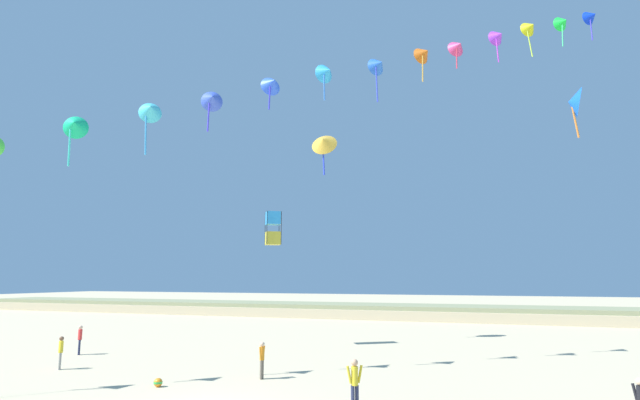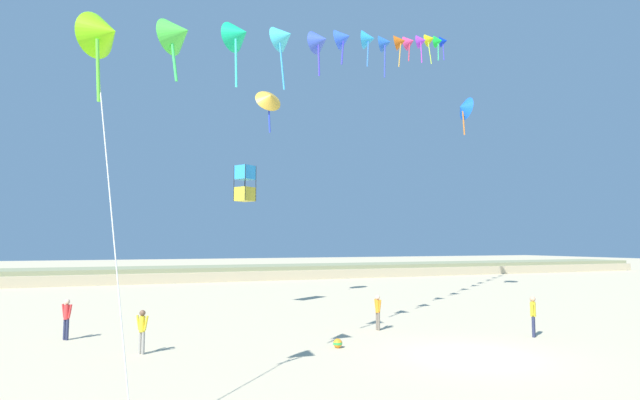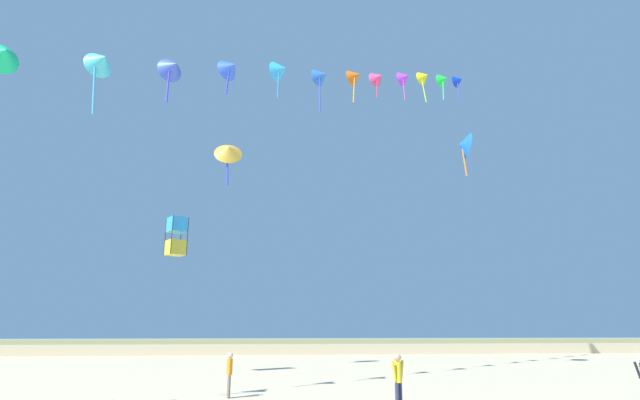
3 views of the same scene
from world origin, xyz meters
The scene contains 10 objects.
dune_ridge centered at (0.00, 42.24, 0.74)m, with size 120.00×8.83×1.48m.
person_near_left centered at (-11.10, 4.88, 0.93)m, with size 0.45×0.45×1.61m.
person_near_right centered at (-13.95, 8.94, 0.98)m, with size 0.47×0.49×1.70m.
person_mid_center centered at (4.89, 2.06, 1.01)m, with size 0.53×0.46×1.75m.
person_far_right centered at (-0.58, 6.10, 0.94)m, with size 0.22×0.57×1.63m.
kite_banner_string centered at (2.31, 11.31, 16.54)m, with size 31.18×29.65×24.69m.
large_kite_low_lead centered at (-2.17, 19.27, 14.58)m, with size 2.08×1.69×3.55m.
large_kite_mid_trail centered at (-4.68, 15.93, 7.85)m, with size 1.39×1.39×2.26m.
large_kite_high_solo centered at (14.80, 18.95, 15.53)m, with size 1.22×2.07×3.36m.
beach_ball centered at (-3.95, 3.19, 0.18)m, with size 0.36×0.36×0.36m.
Camera 1 is at (9.69, -15.06, 4.51)m, focal length 28.00 mm.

